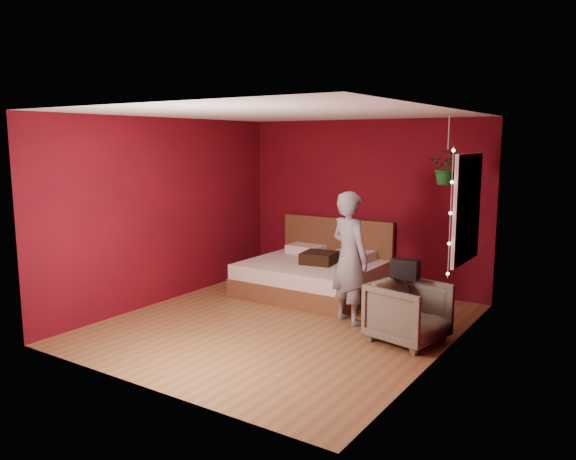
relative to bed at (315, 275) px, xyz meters
name	(u,v)px	position (x,y,z in m)	size (l,w,h in m)	color
floor	(283,323)	(0.42, -1.47, -0.28)	(4.50, 4.50, 0.00)	brown
room_walls	(283,191)	(0.42, -1.47, 1.40)	(4.04, 4.54, 2.62)	#610A13
window	(467,209)	(2.38, -0.57, 1.22)	(0.05, 0.97, 1.27)	white
fairy_lights	(451,213)	(2.36, -1.09, 1.22)	(0.04, 0.04, 1.45)	silver
bed	(315,275)	(0.00, 0.00, 0.00)	(1.93, 1.64, 1.06)	brown
person	(350,258)	(1.08, -0.97, 0.56)	(0.61, 0.40, 1.67)	gray
armchair	(408,312)	(1.97, -1.23, 0.07)	(0.75, 0.77, 0.70)	#63614E
handbag	(405,269)	(1.86, -1.08, 0.54)	(0.32, 0.16, 0.23)	black
throw_pillow	(319,258)	(0.12, -0.07, 0.29)	(0.47, 0.47, 0.17)	black
hanging_plant	(447,167)	(2.02, -0.23, 1.68)	(0.42, 0.37, 0.86)	silver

